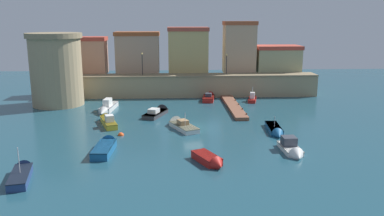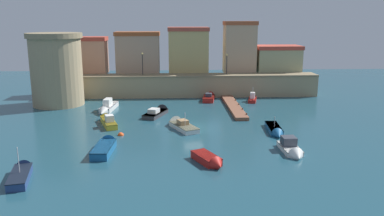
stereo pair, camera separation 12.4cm
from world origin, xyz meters
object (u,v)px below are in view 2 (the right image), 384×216
at_px(moored_boat_1, 292,149).
at_px(moored_boat_6, 108,120).
at_px(moored_boat_10, 107,108).
at_px(moored_boat_5, 159,112).
at_px(moored_boat_8, 209,97).
at_px(fortress_tower, 57,69).
at_px(moored_boat_3, 22,173).
at_px(quay_lamp_1, 227,61).
at_px(moored_boat_9, 210,160).
at_px(moored_boat_4, 180,124).
at_px(moored_boat_0, 106,146).
at_px(moored_boat_7, 275,130).
at_px(quay_lamp_0, 142,60).
at_px(moored_boat_2, 253,98).
at_px(mooring_buoy_0, 121,135).

bearing_deg(moored_boat_1, moored_boat_6, -122.06).
bearing_deg(moored_boat_6, moored_boat_10, -8.95).
bearing_deg(moored_boat_1, moored_boat_5, -141.87).
bearing_deg(moored_boat_8, fortress_tower, 105.91).
bearing_deg(moored_boat_3, quay_lamp_1, -44.60).
bearing_deg(moored_boat_5, moored_boat_9, -142.56).
distance_m(moored_boat_4, moored_boat_6, 9.68).
bearing_deg(moored_boat_0, moored_boat_7, -71.46).
bearing_deg(quay_lamp_0, quay_lamp_1, -0.00).
bearing_deg(moored_boat_1, moored_boat_0, -96.75).
relative_size(quay_lamp_1, moored_boat_8, 0.59).
bearing_deg(moored_boat_9, moored_boat_8, 149.85).
distance_m(fortress_tower, moored_boat_5, 18.57).
height_order(moored_boat_9, moored_boat_10, moored_boat_10).
relative_size(quay_lamp_1, moored_boat_4, 0.54).
bearing_deg(quay_lamp_0, moored_boat_9, -75.50).
bearing_deg(moored_boat_6, quay_lamp_0, -28.83).
xyz_separation_m(moored_boat_2, mooring_buoy_0, (-19.72, -19.17, -0.39)).
xyz_separation_m(moored_boat_5, moored_boat_10, (-7.76, 2.34, 0.17)).
bearing_deg(moored_boat_1, moored_boat_10, -133.04).
bearing_deg(moored_boat_0, moored_boat_9, -110.42).
height_order(moored_boat_8, moored_boat_10, moored_boat_10).
bearing_deg(quay_lamp_1, moored_boat_6, -134.78).
xyz_separation_m(quay_lamp_0, moored_boat_6, (-3.39, -18.34, -5.95)).
height_order(moored_boat_9, mooring_buoy_0, moored_boat_9).
xyz_separation_m(fortress_tower, moored_boat_0, (11.18, -22.82, -5.31)).
height_order(moored_boat_2, moored_boat_6, moored_boat_2).
height_order(moored_boat_5, moored_boat_6, moored_boat_6).
xyz_separation_m(moored_boat_9, moored_boat_10, (-13.28, 22.52, 0.15)).
bearing_deg(moored_boat_8, moored_boat_0, 161.59).
height_order(moored_boat_1, moored_boat_3, moored_boat_3).
bearing_deg(fortress_tower, moored_boat_1, -39.13).
bearing_deg(moored_boat_2, mooring_buoy_0, 149.11).
relative_size(moored_boat_2, moored_boat_8, 0.79).
height_order(moored_boat_2, moored_boat_7, moored_boat_2).
height_order(moored_boat_2, moored_boat_4, moored_boat_2).
xyz_separation_m(moored_boat_1, moored_boat_9, (-8.72, -2.64, -0.03)).
distance_m(moored_boat_0, moored_boat_9, 11.52).
relative_size(moored_boat_3, moored_boat_6, 0.89).
xyz_separation_m(quay_lamp_1, moored_boat_4, (-8.75, -20.44, -5.89)).
bearing_deg(quay_lamp_1, moored_boat_10, -150.45).
relative_size(fortress_tower, quay_lamp_0, 2.94).
height_order(quay_lamp_0, moored_boat_2, quay_lamp_0).
xyz_separation_m(moored_boat_0, moored_boat_9, (10.56, -4.61, -0.05)).
xyz_separation_m(quay_lamp_0, moored_boat_2, (18.71, -4.46, -6.02)).
height_order(moored_boat_10, mooring_buoy_0, moored_boat_10).
xyz_separation_m(fortress_tower, moored_boat_5, (16.23, -7.24, -5.38)).
bearing_deg(moored_boat_6, moored_boat_5, -71.06).
bearing_deg(moored_boat_0, moored_boat_2, -36.96).
height_order(fortress_tower, moored_boat_1, fortress_tower).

